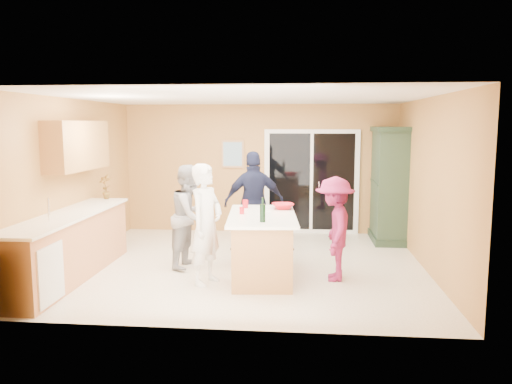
# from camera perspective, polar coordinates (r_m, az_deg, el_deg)

# --- Properties ---
(floor) EXTENTS (5.50, 5.50, 0.00)m
(floor) POSITION_cam_1_polar(r_m,az_deg,el_deg) (7.93, -1.16, -8.34)
(floor) COLOR white
(floor) RESTS_ON ground
(ceiling) EXTENTS (5.50, 5.00, 0.10)m
(ceiling) POSITION_cam_1_polar(r_m,az_deg,el_deg) (7.63, -1.21, 10.76)
(ceiling) COLOR white
(ceiling) RESTS_ON wall_back
(wall_back) EXTENTS (5.50, 0.10, 2.60)m
(wall_back) POSITION_cam_1_polar(r_m,az_deg,el_deg) (10.15, 0.43, 2.66)
(wall_back) COLOR tan
(wall_back) RESTS_ON ground
(wall_front) EXTENTS (5.50, 0.10, 2.60)m
(wall_front) POSITION_cam_1_polar(r_m,az_deg,el_deg) (5.22, -4.31, -2.16)
(wall_front) COLOR tan
(wall_front) RESTS_ON ground
(wall_left) EXTENTS (0.10, 5.00, 2.60)m
(wall_left) POSITION_cam_1_polar(r_m,az_deg,el_deg) (8.44, -20.07, 1.17)
(wall_left) COLOR tan
(wall_left) RESTS_ON ground
(wall_right) EXTENTS (0.10, 5.00, 2.60)m
(wall_right) POSITION_cam_1_polar(r_m,az_deg,el_deg) (7.85, 19.18, 0.75)
(wall_right) COLOR tan
(wall_right) RESTS_ON ground
(left_cabinet_run) EXTENTS (0.65, 3.05, 1.24)m
(left_cabinet_run) POSITION_cam_1_polar(r_m,az_deg,el_deg) (7.52, -21.12, -6.13)
(left_cabinet_run) COLOR #C57B4C
(left_cabinet_run) RESTS_ON floor
(upper_cabinets) EXTENTS (0.35, 1.60, 0.75)m
(upper_cabinets) POSITION_cam_1_polar(r_m,az_deg,el_deg) (8.14, -19.75, 5.02)
(upper_cabinets) COLOR #C57B4C
(upper_cabinets) RESTS_ON wall_left
(sliding_door) EXTENTS (1.90, 0.07, 2.10)m
(sliding_door) POSITION_cam_1_polar(r_m,az_deg,el_deg) (10.10, 6.35, 1.17)
(sliding_door) COLOR white
(sliding_door) RESTS_ON floor
(framed_picture) EXTENTS (0.46, 0.04, 0.56)m
(framed_picture) POSITION_cam_1_polar(r_m,az_deg,el_deg) (10.17, -2.68, 4.36)
(framed_picture) COLOR #AD7F56
(framed_picture) RESTS_ON wall_back
(kitchen_island) EXTENTS (1.09, 1.82, 0.92)m
(kitchen_island) POSITION_cam_1_polar(r_m,az_deg,el_deg) (7.23, 0.71, -6.40)
(kitchen_island) COLOR #C57B4C
(kitchen_island) RESTS_ON floor
(green_hutch) EXTENTS (0.62, 1.17, 2.15)m
(green_hutch) POSITION_cam_1_polar(r_m,az_deg,el_deg) (9.68, 14.96, 0.66)
(green_hutch) COLOR #223726
(green_hutch) RESTS_ON floor
(woman_white) EXTENTS (0.60, 0.72, 1.67)m
(woman_white) POSITION_cam_1_polar(r_m,az_deg,el_deg) (6.89, -5.72, -3.70)
(woman_white) COLOR white
(woman_white) RESTS_ON floor
(woman_grey) EXTENTS (0.76, 0.89, 1.59)m
(woman_grey) POSITION_cam_1_polar(r_m,az_deg,el_deg) (7.75, -7.49, -2.76)
(woman_grey) COLOR #9A999C
(woman_grey) RESTS_ON floor
(woman_navy) EXTENTS (1.10, 0.66, 1.75)m
(woman_navy) POSITION_cam_1_polar(r_m,az_deg,el_deg) (8.49, -0.20, -1.22)
(woman_navy) COLOR #1B1C3D
(woman_navy) RESTS_ON floor
(woman_magenta) EXTENTS (0.58, 0.97, 1.47)m
(woman_magenta) POSITION_cam_1_polar(r_m,az_deg,el_deg) (7.13, 8.97, -4.18)
(woman_magenta) COLOR #881D4A
(woman_magenta) RESTS_ON floor
(serving_bowl) EXTENTS (0.39, 0.39, 0.08)m
(serving_bowl) POSITION_cam_1_polar(r_m,az_deg,el_deg) (7.61, 3.10, -1.63)
(serving_bowl) COLOR red
(serving_bowl) RESTS_ON kitchen_island
(tulip_vase) EXTENTS (0.25, 0.21, 0.42)m
(tulip_vase) POSITION_cam_1_polar(r_m,az_deg,el_deg) (8.81, -16.81, 0.57)
(tulip_vase) COLOR #B82D12
(tulip_vase) RESTS_ON left_cabinet_run
(tumbler_near) EXTENTS (0.07, 0.07, 0.10)m
(tumbler_near) POSITION_cam_1_polar(r_m,az_deg,el_deg) (7.17, -1.63, -2.12)
(tumbler_near) COLOR red
(tumbler_near) RESTS_ON kitchen_island
(tumbler_far) EXTENTS (0.09, 0.09, 0.13)m
(tumbler_far) POSITION_cam_1_polar(r_m,az_deg,el_deg) (7.69, -1.23, -1.36)
(tumbler_far) COLOR red
(tumbler_far) RESTS_ON kitchen_island
(wine_bottle) EXTENTS (0.07, 0.07, 0.33)m
(wine_bottle) POSITION_cam_1_polar(r_m,az_deg,el_deg) (6.57, 0.76, -2.36)
(wine_bottle) COLOR black
(wine_bottle) RESTS_ON kitchen_island
(white_plate) EXTENTS (0.27, 0.27, 0.02)m
(white_plate) POSITION_cam_1_polar(r_m,az_deg,el_deg) (7.57, 1.30, -1.93)
(white_plate) COLOR silver
(white_plate) RESTS_ON kitchen_island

